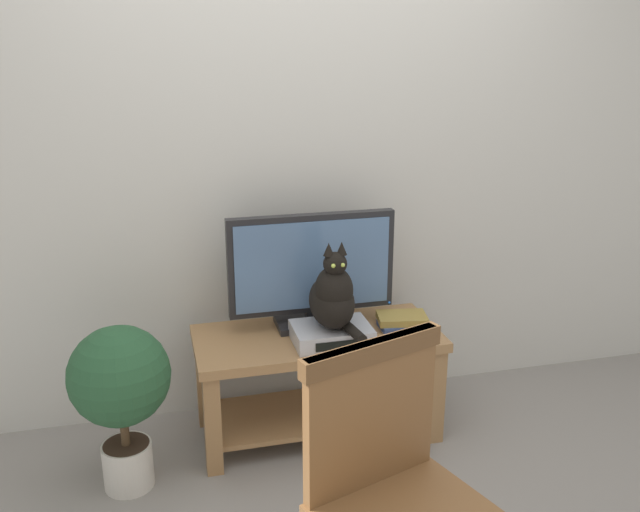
# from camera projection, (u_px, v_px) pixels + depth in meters

# --- Properties ---
(ground_plane) EXTENTS (12.00, 12.00, 0.00)m
(ground_plane) POSITION_uv_depth(u_px,v_px,m) (348.00, 505.00, 2.79)
(ground_plane) COLOR gray
(back_wall) EXTENTS (7.00, 0.12, 2.80)m
(back_wall) POSITION_uv_depth(u_px,v_px,m) (294.00, 126.00, 3.25)
(back_wall) COLOR beige
(back_wall) RESTS_ON ground
(tv_stand) EXTENTS (1.12, 0.50, 0.51)m
(tv_stand) POSITION_uv_depth(u_px,v_px,m) (317.00, 366.00, 3.21)
(tv_stand) COLOR olive
(tv_stand) RESTS_ON ground
(tv) EXTENTS (0.77, 0.20, 0.54)m
(tv) POSITION_uv_depth(u_px,v_px,m) (312.00, 269.00, 3.16)
(tv) COLOR black
(tv) RESTS_ON tv_stand
(media_box) EXTENTS (0.34, 0.25, 0.08)m
(media_box) POSITION_uv_depth(u_px,v_px,m) (332.00, 334.00, 3.06)
(media_box) COLOR #ADADB2
(media_box) RESTS_ON tv_stand
(cat) EXTENTS (0.19, 0.37, 0.40)m
(cat) POSITION_uv_depth(u_px,v_px,m) (333.00, 296.00, 2.99)
(cat) COLOR black
(cat) RESTS_ON media_box
(wooden_chair) EXTENTS (0.61, 0.61, 0.98)m
(wooden_chair) POSITION_uv_depth(u_px,v_px,m) (396.00, 486.00, 1.98)
(wooden_chair) COLOR brown
(wooden_chair) RESTS_ON ground
(book_stack) EXTENTS (0.25, 0.19, 0.06)m
(book_stack) POSITION_uv_depth(u_px,v_px,m) (402.00, 321.00, 3.22)
(book_stack) COLOR #33477A
(book_stack) RESTS_ON tv_stand
(potted_plant) EXTENTS (0.41, 0.41, 0.72)m
(potted_plant) POSITION_uv_depth(u_px,v_px,m) (120.00, 387.00, 2.77)
(potted_plant) COLOR beige
(potted_plant) RESTS_ON ground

